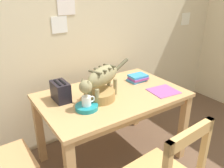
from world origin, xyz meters
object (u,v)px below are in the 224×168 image
Objects in this scene: wicker_basket at (99,95)px; dining_table at (112,102)px; book_stack at (138,78)px; cat at (102,78)px; toaster at (61,91)px; magazine at (163,91)px; coffee_mug at (87,101)px; saucer_bowl at (87,107)px.

dining_table is at bearing 11.65° from wicker_basket.
dining_table is at bearing -163.89° from book_stack.
wicker_basket is (-0.02, 0.01, -0.17)m from cat.
book_stack is (0.54, 0.16, -0.18)m from cat.
toaster is (-0.31, 0.19, -0.12)m from cat.
cat reaches higher than wicker_basket.
dining_table is at bearing -93.77° from cat.
toaster reaches higher than magazine.
cat is (-0.14, -0.05, 0.30)m from dining_table.
magazine is at bearing -27.21° from dining_table.
cat is 5.53× the size of coffee_mug.
cat is at bearing 22.42° from saucer_bowl.
magazine is at bearing -129.67° from cat.
wicker_basket is (-0.56, -0.15, 0.01)m from book_stack.
cat is 0.38m from toaster.
wicker_basket reaches higher than book_stack.
wicker_basket is at bearing -30.49° from toaster.
cat reaches higher than coffee_mug.
toaster is at bearing 113.40° from coffee_mug.
wicker_basket is 1.38× the size of toaster.
saucer_bowl is (-0.19, -0.08, -0.19)m from cat.
magazine is (0.78, -0.10, -0.01)m from saucer_bowl.
dining_table is at bearing 21.09° from coffee_mug.
magazine is 0.92× the size of wicker_basket.
cat is at bearing 22.82° from coffee_mug.
saucer_bowl is 0.90× the size of book_stack.
magazine is (0.77, -0.10, -0.07)m from coffee_mug.
cat is at bearing -161.35° from dining_table.
saucer_bowl is at bearing -151.97° from wicker_basket.
coffee_mug is 0.42× the size of wicker_basket.
magazine is at bearing -83.96° from book_stack.
cat is at bearing -31.27° from toaster.
coffee_mug is 0.78m from magazine.
dining_table is 0.44m from book_stack.
wicker_basket reaches higher than dining_table.
dining_table is 4.82× the size of wicker_basket.
magazine is (0.58, -0.18, -0.21)m from cat.
book_stack reaches higher than saucer_bowl.
magazine is 0.96m from toaster.
toaster is (-0.12, 0.27, 0.01)m from coffee_mug.
toaster is (-0.45, 0.14, 0.18)m from dining_table.
magazine is 0.63m from wicker_basket.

